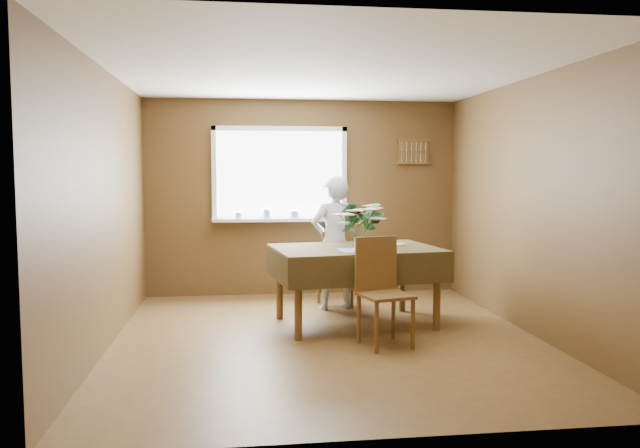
{
  "coord_description": "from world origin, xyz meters",
  "views": [
    {
      "loc": [
        -0.82,
        -5.75,
        1.58
      ],
      "look_at": [
        0.0,
        0.55,
        1.05
      ],
      "focal_mm": 35.0,
      "sensor_mm": 36.0,
      "label": 1
    }
  ],
  "objects": [
    {
      "name": "ceiling",
      "position": [
        0.0,
        0.0,
        2.5
      ],
      "size": [
        4.5,
        4.5,
        0.0
      ],
      "primitive_type": "plane",
      "rotation": [
        3.14,
        0.0,
        0.0
      ],
      "color": "white",
      "rests_on": "wall_back"
    },
    {
      "name": "flower_bouquet",
      "position": [
        0.37,
        0.33,
        1.09
      ],
      "size": [
        0.51,
        0.51,
        0.44
      ],
      "rotation": [
        0.0,
        0.0,
        0.24
      ],
      "color": "white",
      "rests_on": "dining_table"
    },
    {
      "name": "wall_left",
      "position": [
        -2.0,
        0.0,
        1.25
      ],
      "size": [
        0.0,
        4.5,
        4.5
      ],
      "primitive_type": "plane",
      "rotation": [
        1.57,
        0.0,
        1.57
      ],
      "color": "brown",
      "rests_on": "floor"
    },
    {
      "name": "wall_right",
      "position": [
        2.0,
        0.0,
        1.25
      ],
      "size": [
        0.0,
        4.5,
        4.5
      ],
      "primitive_type": "plane",
      "rotation": [
        1.57,
        0.0,
        -1.57
      ],
      "color": "brown",
      "rests_on": "floor"
    },
    {
      "name": "wall_front",
      "position": [
        0.0,
        -2.25,
        1.25
      ],
      "size": [
        4.0,
        0.0,
        4.0
      ],
      "primitive_type": "plane",
      "rotation": [
        -1.57,
        0.0,
        0.0
      ],
      "color": "brown",
      "rests_on": "floor"
    },
    {
      "name": "window_assembly",
      "position": [
        -0.29,
        2.2,
        1.36
      ],
      "size": [
        1.72,
        0.2,
        1.22
      ],
      "color": "white",
      "rests_on": "wall_back"
    },
    {
      "name": "chair_near",
      "position": [
        0.47,
        -0.23,
        0.53
      ],
      "size": [
        0.51,
        0.51,
        0.98
      ],
      "rotation": [
        0.0,
        0.0,
        0.25
      ],
      "color": "brown",
      "rests_on": "floor"
    },
    {
      "name": "side_plate",
      "position": [
        0.8,
        0.68,
        0.81
      ],
      "size": [
        0.28,
        0.28,
        0.01
      ],
      "primitive_type": "cylinder",
      "rotation": [
        0.0,
        0.0,
        0.12
      ],
      "color": "white",
      "rests_on": "dining_table"
    },
    {
      "name": "seated_woman",
      "position": [
        0.26,
        1.28,
        0.77
      ],
      "size": [
        0.62,
        0.48,
        1.54
      ],
      "primitive_type": "imported",
      "rotation": [
        0.0,
        0.0,
        3.35
      ],
      "color": "white",
      "rests_on": "floor"
    },
    {
      "name": "floor",
      "position": [
        0.0,
        0.0,
        0.0
      ],
      "size": [
        4.5,
        4.5,
        0.0
      ],
      "primitive_type": "plane",
      "color": "brown",
      "rests_on": "ground"
    },
    {
      "name": "spoon_rack",
      "position": [
        1.45,
        2.22,
        1.85
      ],
      "size": [
        0.44,
        0.05,
        0.33
      ],
      "color": "brown",
      "rests_on": "wall_back"
    },
    {
      "name": "wall_back",
      "position": [
        0.0,
        2.25,
        1.25
      ],
      "size": [
        4.0,
        0.0,
        4.0
      ],
      "primitive_type": "plane",
      "rotation": [
        1.57,
        0.0,
        0.0
      ],
      "color": "brown",
      "rests_on": "floor"
    },
    {
      "name": "chair_far",
      "position": [
        0.3,
        1.38,
        0.5
      ],
      "size": [
        0.41,
        0.41,
        0.91
      ],
      "rotation": [
        0.0,
        0.0,
        3.21
      ],
      "color": "brown",
      "rests_on": "floor"
    },
    {
      "name": "dining_table",
      "position": [
        0.37,
        0.52,
        0.71
      ],
      "size": [
        1.8,
        1.35,
        0.81
      ],
      "rotation": [
        0.0,
        0.0,
        0.13
      ],
      "color": "brown",
      "rests_on": "floor"
    },
    {
      "name": "table_knife",
      "position": [
        0.54,
        0.27,
        0.82
      ],
      "size": [
        0.11,
        0.21,
        0.0
      ],
      "primitive_type": "cube",
      "rotation": [
        0.0,
        0.0,
        0.44
      ],
      "color": "silver",
      "rests_on": "dining_table"
    }
  ]
}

